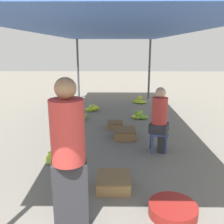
{
  "coord_description": "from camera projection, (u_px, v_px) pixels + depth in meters",
  "views": [
    {
      "loc": [
        0.06,
        -1.61,
        2.07
      ],
      "look_at": [
        0.0,
        3.12,
        0.82
      ],
      "focal_mm": 40.0,
      "sensor_mm": 36.0,
      "label": 1
    }
  ],
  "objects": [
    {
      "name": "crate_near",
      "position": [
        125.0,
        134.0,
        5.78
      ],
      "size": [
        0.5,
        0.5,
        0.22
      ],
      "color": "olive",
      "rests_on": "ground"
    },
    {
      "name": "banana_pile_right_0",
      "position": [
        139.0,
        101.0,
        9.35
      ],
      "size": [
        0.53,
        0.4,
        0.29
      ],
      "color": "yellow",
      "rests_on": "ground"
    },
    {
      "name": "canopy_tarp",
      "position": [
        113.0,
        33.0,
        5.69
      ],
      "size": [
        3.24,
        8.5,
        0.04
      ],
      "primitive_type": "cube",
      "color": "#33569E",
      "rests_on": "canopy_post_front_left"
    },
    {
      "name": "vendor_foreground",
      "position": [
        68.0,
        154.0,
        2.75
      ],
      "size": [
        0.44,
        0.44,
        1.77
      ],
      "color": "#2D2D33",
      "rests_on": "ground"
    },
    {
      "name": "banana_pile_left_1",
      "position": [
        77.0,
        116.0,
        7.28
      ],
      "size": [
        0.61,
        0.49,
        0.24
      ],
      "color": "#ACC92D",
      "rests_on": "ground"
    },
    {
      "name": "banana_pile_left_0",
      "position": [
        60.0,
        157.0,
        4.69
      ],
      "size": [
        0.57,
        0.6,
        0.17
      ],
      "color": "#74B337",
      "rests_on": "ground"
    },
    {
      "name": "stool",
      "position": [
        158.0,
        136.0,
        4.99
      ],
      "size": [
        0.34,
        0.34,
        0.41
      ],
      "color": "#384C84",
      "rests_on": "ground"
    },
    {
      "name": "banana_pile_left_2",
      "position": [
        92.0,
        108.0,
        8.24
      ],
      "size": [
        0.52,
        0.46,
        0.2
      ],
      "color": "#A5C62F",
      "rests_on": "ground"
    },
    {
      "name": "canopy_post_back_left",
      "position": [
        78.0,
        70.0,
        9.93
      ],
      "size": [
        0.08,
        0.08,
        2.34
      ],
      "primitive_type": "cylinder",
      "color": "#4C4C51",
      "rests_on": "ground"
    },
    {
      "name": "basin_black",
      "position": [
        173.0,
        210.0,
        3.14
      ],
      "size": [
        0.61,
        0.61,
        0.14
      ],
      "color": "maroon",
      "rests_on": "ground"
    },
    {
      "name": "crate_far",
      "position": [
        115.0,
        125.0,
        6.5
      ],
      "size": [
        0.39,
        0.39,
        0.17
      ],
      "color": "olive",
      "rests_on": "ground"
    },
    {
      "name": "banana_pile_right_1",
      "position": [
        139.0,
        115.0,
        7.39
      ],
      "size": [
        0.47,
        0.49,
        0.24
      ],
      "color": "#80B835",
      "rests_on": "ground"
    },
    {
      "name": "vendor_seated",
      "position": [
        160.0,
        119.0,
        4.9
      ],
      "size": [
        0.44,
        0.44,
        1.31
      ],
      "color": "#2D2D33",
      "rests_on": "ground"
    },
    {
      "name": "canopy_post_back_right",
      "position": [
        149.0,
        70.0,
        9.89
      ],
      "size": [
        0.08,
        0.08,
        2.34
      ],
      "primitive_type": "cylinder",
      "color": "#4C4C51",
      "rests_on": "ground"
    },
    {
      "name": "crate_mid",
      "position": [
        113.0,
        182.0,
        3.73
      ],
      "size": [
        0.51,
        0.51,
        0.2
      ],
      "color": "#9E7A4C",
      "rests_on": "ground"
    }
  ]
}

